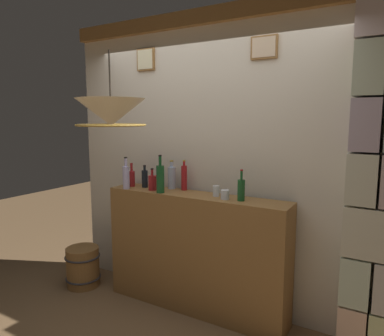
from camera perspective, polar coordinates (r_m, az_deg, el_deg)
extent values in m
cube|color=beige|center=(3.42, 2.48, 1.13)|extent=(3.10, 0.08, 2.79)
cube|color=olive|center=(3.46, 2.11, 23.22)|extent=(3.10, 0.10, 0.14)
cube|color=olive|center=(3.77, -7.43, 16.92)|extent=(0.21, 0.03, 0.22)
cube|color=beige|center=(3.75, -7.59, 16.95)|extent=(0.18, 0.01, 0.19)
cube|color=olive|center=(3.18, 11.56, 18.50)|extent=(0.23, 0.03, 0.19)
cube|color=beige|center=(3.16, 11.46, 18.55)|extent=(0.20, 0.01, 0.16)
cube|color=beige|center=(3.30, 24.47, -21.98)|extent=(0.20, 0.29, 0.38)
cube|color=beige|center=(3.29, 28.53, -22.32)|extent=(0.21, 0.29, 0.38)
cube|color=#B3C4AE|center=(3.13, 24.90, -15.73)|extent=(0.21, 0.29, 0.38)
cube|color=beige|center=(2.99, 27.45, -9.01)|extent=(0.43, 0.29, 0.38)
cube|color=#B9B8A2|center=(2.91, 25.81, -1.45)|extent=(0.21, 0.29, 0.38)
cube|color=#9E8E9B|center=(2.88, 26.29, 6.26)|extent=(0.20, 0.29, 0.38)
cube|color=#A5AE95|center=(2.90, 26.79, 13.99)|extent=(0.20, 0.29, 0.38)
cube|color=olive|center=(3.42, 0.44, -13.41)|extent=(1.78, 0.32, 1.11)
cylinder|color=#A81D21|center=(3.43, -1.28, -1.61)|extent=(0.06, 0.06, 0.24)
cylinder|color=#A81D21|center=(3.40, -1.29, 0.73)|extent=(0.02, 0.02, 0.04)
cylinder|color=#B7932D|center=(3.40, -1.29, 1.19)|extent=(0.03, 0.03, 0.01)
cylinder|color=#195125|center=(3.02, 7.93, -3.57)|extent=(0.06, 0.06, 0.18)
cylinder|color=#195125|center=(2.99, 7.97, -1.17)|extent=(0.02, 0.02, 0.08)
cylinder|color=maroon|center=(2.99, 7.99, -0.34)|extent=(0.02, 0.02, 0.01)
cylinder|color=maroon|center=(3.45, -6.41, -2.39)|extent=(0.08, 0.08, 0.14)
cylinder|color=maroon|center=(3.43, -6.43, -0.73)|extent=(0.02, 0.02, 0.06)
cylinder|color=black|center=(3.42, -6.44, -0.15)|extent=(0.03, 0.03, 0.01)
cylinder|color=#184E25|center=(3.31, -5.12, -1.80)|extent=(0.08, 0.08, 0.26)
cylinder|color=#184E25|center=(3.29, -5.16, 1.15)|extent=(0.03, 0.03, 0.09)
cylinder|color=black|center=(3.28, -5.17, 2.00)|extent=(0.03, 0.03, 0.01)
cylinder|color=maroon|center=(3.67, -9.68, -1.72)|extent=(0.07, 0.07, 0.16)
cylinder|color=maroon|center=(3.65, -9.72, 0.04)|extent=(0.02, 0.02, 0.07)
cylinder|color=maroon|center=(3.65, -9.74, 0.68)|extent=(0.03, 0.03, 0.01)
cylinder|color=#B8B3E3|center=(3.55, -10.56, -1.53)|extent=(0.07, 0.07, 0.22)
cylinder|color=#B8B3E3|center=(3.53, -10.62, 0.91)|extent=(0.03, 0.03, 0.08)
cylinder|color=black|center=(3.52, -10.64, 1.66)|extent=(0.03, 0.03, 0.01)
cylinder|color=#AAB7D1|center=(3.50, -3.28, -1.60)|extent=(0.08, 0.08, 0.22)
cylinder|color=#AAB7D1|center=(3.48, -3.30, 0.59)|extent=(0.03, 0.03, 0.06)
cylinder|color=#B7932D|center=(3.47, -3.31, 1.14)|extent=(0.04, 0.04, 0.01)
cylinder|color=black|center=(3.59, -7.62, -1.76)|extent=(0.06, 0.06, 0.17)
cylinder|color=black|center=(3.57, -7.65, -0.07)|extent=(0.03, 0.03, 0.04)
cylinder|color=black|center=(3.57, -7.66, 0.36)|extent=(0.03, 0.03, 0.01)
cylinder|color=silver|center=(3.18, 3.91, -3.71)|extent=(0.06, 0.06, 0.10)
cylinder|color=silver|center=(3.07, 5.33, -4.29)|extent=(0.07, 0.07, 0.08)
cone|color=#EFE5C6|center=(2.69, -12.95, 8.76)|extent=(0.51, 0.51, 0.20)
cylinder|color=black|center=(2.70, -13.13, 14.49)|extent=(0.01, 0.01, 0.34)
torus|color=#AD8433|center=(2.69, -12.88, 6.77)|extent=(0.51, 0.51, 0.02)
cylinder|color=olive|center=(4.15, -17.16, -14.93)|extent=(0.35, 0.35, 0.42)
torus|color=#333338|center=(4.11, -17.23, -13.41)|extent=(0.37, 0.37, 0.02)
torus|color=#333338|center=(4.20, -17.09, -16.43)|extent=(0.37, 0.37, 0.02)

